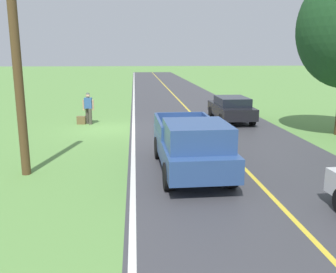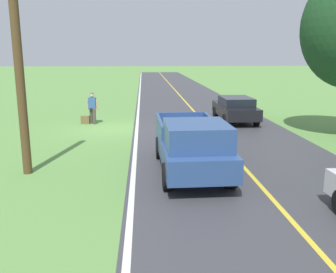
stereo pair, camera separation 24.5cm
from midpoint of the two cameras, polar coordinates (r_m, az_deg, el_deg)
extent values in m
plane|color=#609347|center=(19.36, -8.21, 1.20)|extent=(200.00, 200.00, 0.00)
cube|color=#3D3D42|center=(19.62, 6.61, 1.40)|extent=(7.90, 120.00, 0.00)
cube|color=silver|center=(19.30, -4.46, 1.27)|extent=(0.16, 117.60, 0.00)
cube|color=gold|center=(19.62, 6.61, 1.41)|extent=(0.14, 117.60, 0.00)
cylinder|color=#4C473D|center=(20.73, -10.97, 3.09)|extent=(0.18, 0.18, 0.88)
cylinder|color=#4C473D|center=(21.01, -11.42, 3.19)|extent=(0.18, 0.18, 0.88)
cube|color=#335999|center=(20.76, -11.28, 5.13)|extent=(0.42, 0.29, 0.58)
sphere|color=tan|center=(20.72, -11.33, 6.24)|extent=(0.23, 0.23, 0.23)
sphere|color=#4C564C|center=(20.71, -11.34, 6.44)|extent=(0.20, 0.20, 0.20)
cube|color=black|center=(20.95, -11.17, 5.28)|extent=(0.34, 0.23, 0.44)
cylinder|color=tan|center=(20.71, -10.58, 4.83)|extent=(0.10, 0.10, 0.58)
cylinder|color=tan|center=(20.82, -11.98, 4.81)|extent=(0.10, 0.10, 0.58)
cube|color=brown|center=(20.95, -12.33, 2.52)|extent=(0.48, 0.24, 0.45)
cube|color=#2D4C84|center=(12.22, 4.06, -1.84)|extent=(2.11, 5.44, 0.70)
cube|color=#2D4C84|center=(10.92, 5.09, 0.22)|extent=(1.88, 2.20, 0.72)
cube|color=black|center=(10.90, 5.10, 0.59)|extent=(1.71, 1.33, 0.43)
cube|color=#2D4C84|center=(13.30, 7.38, 1.82)|extent=(0.16, 3.03, 0.45)
cube|color=#2D4C84|center=(13.03, -0.73, 1.70)|extent=(0.16, 3.03, 0.45)
cube|color=#2D4C84|center=(14.61, 2.51, 2.88)|extent=(1.84, 0.14, 0.45)
cylinder|color=black|center=(10.86, 10.21, -5.80)|extent=(0.32, 0.81, 0.80)
cylinder|color=black|center=(10.54, 0.67, -6.17)|extent=(0.32, 0.81, 0.80)
cylinder|color=black|center=(13.94, 6.70, -1.55)|extent=(0.32, 0.81, 0.80)
cylinder|color=black|center=(13.70, -0.70, -1.73)|extent=(0.32, 0.81, 0.80)
cube|color=black|center=(21.59, 10.62, 4.02)|extent=(1.85, 4.40, 0.62)
cube|color=black|center=(21.33, 10.81, 5.37)|extent=(1.63, 2.38, 0.46)
cylinder|color=black|center=(22.80, 7.66, 3.78)|extent=(0.24, 0.66, 0.66)
cylinder|color=black|center=(23.19, 11.76, 3.78)|extent=(0.24, 0.66, 0.66)
cylinder|color=black|center=(20.10, 9.22, 2.54)|extent=(0.24, 0.66, 0.66)
cylinder|color=black|center=(20.55, 13.82, 2.56)|extent=(0.24, 0.66, 0.66)
cylinder|color=brown|center=(12.31, -21.60, 11.23)|extent=(0.28, 0.28, 7.37)
camera|label=1|loc=(0.12, -89.38, 0.14)|focal=39.49mm
camera|label=2|loc=(0.12, 90.62, -0.14)|focal=39.49mm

